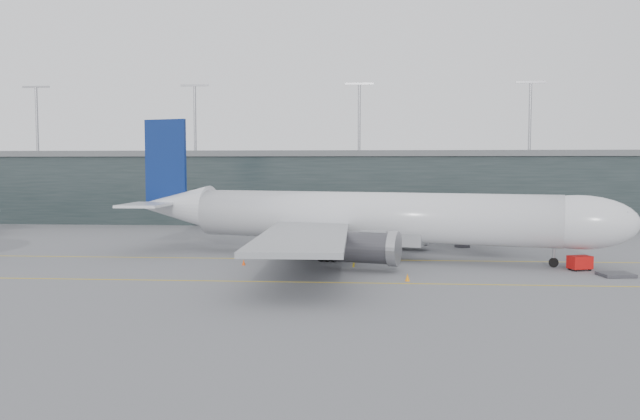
{
  "coord_description": "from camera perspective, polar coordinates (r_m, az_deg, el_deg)",
  "views": [
    {
      "loc": [
        6.39,
        -83.59,
        11.98
      ],
      "look_at": [
        0.57,
        -4.0,
        6.4
      ],
      "focal_mm": 35.0,
      "sensor_mm": 36.0,
      "label": 1
    }
  ],
  "objects": [
    {
      "name": "cone_wing_port",
      "position": [
        93.77,
        5.98,
        -3.15
      ],
      "size": [
        0.43,
        0.43,
        0.68
      ],
      "primitive_type": "cone",
      "color": "red",
      "rests_on": "ground"
    },
    {
      "name": "cone_tail",
      "position": [
        76.5,
        -6.99,
        -4.77
      ],
      "size": [
        0.43,
        0.43,
        0.69
      ],
      "primitive_type": "cone",
      "color": "#F04A0D",
      "rests_on": "ground"
    },
    {
      "name": "uld_a",
      "position": [
        94.2,
        -3.61,
        -2.69
      ],
      "size": [
        2.48,
        2.16,
        1.94
      ],
      "rotation": [
        0.0,
        0.0,
        -0.24
      ],
      "color": "#3B3B40",
      "rests_on": "ground"
    },
    {
      "name": "terminal",
      "position": [
        141.8,
        1.6,
        2.24
      ],
      "size": [
        240.0,
        36.0,
        29.0
      ],
      "color": "black",
      "rests_on": "ground"
    },
    {
      "name": "cone_wing_stbd",
      "position": [
        66.14,
        8.0,
        -6.13
      ],
      "size": [
        0.49,
        0.49,
        0.78
      ],
      "primitive_type": "cone",
      "color": "orange",
      "rests_on": "ground"
    },
    {
      "name": "taxiline_b",
      "position": [
        65.02,
        -1.54,
        -6.61
      ],
      "size": [
        160.0,
        0.25,
        0.02
      ],
      "primitive_type": "cube",
      "color": "gold",
      "rests_on": "ground"
    },
    {
      "name": "taxiline_a",
      "position": [
        80.74,
        -0.41,
        -4.52
      ],
      "size": [
        160.0,
        0.25,
        0.02
      ],
      "primitive_type": "cube",
      "color": "gold",
      "rests_on": "ground"
    },
    {
      "name": "ground",
      "position": [
        84.69,
        -0.19,
        -4.13
      ],
      "size": [
        320.0,
        320.0,
        0.0
      ],
      "primitive_type": "plane",
      "color": "slate",
      "rests_on": "ground"
    },
    {
      "name": "gse_cart",
      "position": [
        78.06,
        22.66,
        -4.43
      ],
      "size": [
        2.87,
        2.31,
        1.7
      ],
      "rotation": [
        0.0,
        0.0,
        0.33
      ],
      "color": "#B70F0D",
      "rests_on": "ground"
    },
    {
      "name": "uld_c",
      "position": [
        93.86,
        0.17,
        -2.77
      ],
      "size": [
        2.13,
        1.81,
        1.74
      ],
      "rotation": [
        0.0,
        0.0,
        0.15
      ],
      "color": "#3B3B40",
      "rests_on": "ground"
    },
    {
      "name": "baggage_dolly",
      "position": [
        75.64,
        25.43,
        -5.34
      ],
      "size": [
        3.76,
        3.18,
        0.34
      ],
      "primitive_type": "cube",
      "rotation": [
        0.0,
        0.0,
        0.14
      ],
      "color": "#36363B",
      "rests_on": "ground"
    },
    {
      "name": "taxiline_lead_main",
      "position": [
        104.29,
        3.39,
        -2.6
      ],
      "size": [
        0.25,
        60.0,
        0.02
      ],
      "primitive_type": "cube",
      "color": "gold",
      "rests_on": "ground"
    },
    {
      "name": "cone_nose",
      "position": [
        83.98,
        23.47,
        -4.32
      ],
      "size": [
        0.39,
        0.39,
        0.63
      ],
      "primitive_type": "cone",
      "color": "orange",
      "rests_on": "ground"
    },
    {
      "name": "main_aircraft",
      "position": [
        81.74,
        4.24,
        -0.71
      ],
      "size": [
        66.18,
        60.91,
        18.83
      ],
      "rotation": [
        0.0,
        0.0,
        -0.27
      ],
      "color": "silver",
      "rests_on": "ground"
    },
    {
      "name": "uld_b",
      "position": [
        96.21,
        -1.16,
        -2.57
      ],
      "size": [
        2.52,
        2.3,
        1.86
      ],
      "rotation": [
        0.0,
        0.0,
        -0.4
      ],
      "color": "#3B3B40",
      "rests_on": "ground"
    },
    {
      "name": "jet_bridge",
      "position": [
        106.96,
        10.75,
        -0.1
      ],
      "size": [
        14.12,
        42.87,
        5.95
      ],
      "rotation": [
        0.0,
        0.0,
        0.3
      ],
      "color": "#26262B",
      "rests_on": "ground"
    }
  ]
}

